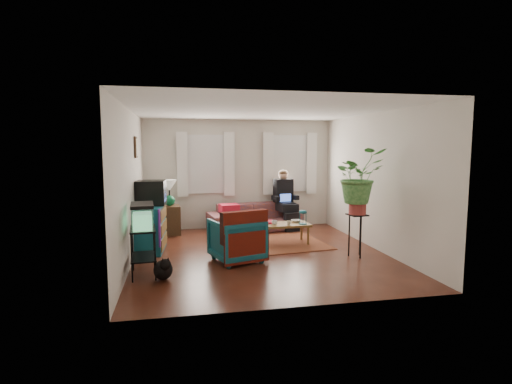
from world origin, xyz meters
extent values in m
cube|color=#4F2B14|center=(0.00, 0.00, 0.00)|extent=(4.50, 5.00, 0.01)
cube|color=white|center=(0.00, 0.00, 2.60)|extent=(4.50, 5.00, 0.01)
cube|color=silver|center=(0.00, 2.50, 1.30)|extent=(4.50, 0.01, 2.60)
cube|color=silver|center=(0.00, -2.50, 1.30)|extent=(4.50, 0.01, 2.60)
cube|color=silver|center=(-2.25, 0.00, 1.30)|extent=(0.01, 5.00, 2.60)
cube|color=silver|center=(2.25, 0.00, 1.30)|extent=(0.01, 5.00, 2.60)
cube|color=white|center=(-0.80, 2.48, 1.55)|extent=(1.08, 0.04, 1.38)
cube|color=white|center=(1.25, 2.48, 1.55)|extent=(1.08, 0.04, 1.38)
cube|color=white|center=(-0.80, 2.40, 1.55)|extent=(1.36, 0.06, 1.50)
cube|color=white|center=(1.25, 2.40, 1.55)|extent=(1.36, 0.06, 1.50)
cube|color=#3D2616|center=(-2.21, 0.85, 1.95)|extent=(0.04, 0.32, 0.40)
cube|color=maroon|center=(0.43, 0.67, 0.01)|extent=(2.18, 1.83, 0.01)
imported|color=brown|center=(0.29, 2.05, 0.42)|extent=(2.26, 1.17, 0.84)
cube|color=#3C2616|center=(-1.65, 1.99, 0.32)|extent=(0.47, 0.47, 0.65)
cube|color=#125B6D|center=(-1.99, 0.61, 0.43)|extent=(0.56, 1.00, 0.87)
cube|color=black|center=(-1.96, 0.70, 1.10)|extent=(0.57, 0.52, 0.46)
cube|color=black|center=(-2.00, -0.87, 0.37)|extent=(0.42, 0.68, 0.73)
cube|color=#7FD899|center=(-2.00, -0.87, 0.93)|extent=(0.38, 0.62, 0.39)
ellipsoid|color=black|center=(-1.71, -1.14, 0.18)|extent=(0.37, 0.48, 0.37)
imported|color=#11676B|center=(-0.49, -0.37, 0.41)|extent=(0.98, 0.95, 0.81)
cube|color=#9E0A0A|center=(-0.40, -0.67, 0.58)|extent=(0.84, 0.42, 0.67)
cube|color=brown|center=(0.63, 0.65, 0.21)|extent=(1.01, 0.56, 0.42)
imported|color=white|center=(0.41, 0.56, 0.46)|extent=(0.11, 0.11, 0.09)
imported|color=beige|center=(0.68, 0.49, 0.46)|extent=(0.09, 0.09, 0.09)
imported|color=white|center=(0.91, 0.75, 0.44)|extent=(0.20, 0.20, 0.05)
cylinder|color=#B21414|center=(0.36, 0.79, 0.43)|extent=(0.31, 0.31, 0.04)
cube|color=black|center=(1.65, -0.52, 0.39)|extent=(0.36, 0.36, 0.77)
imported|color=#599947|center=(1.65, -0.52, 1.30)|extent=(0.97, 0.86, 0.98)
camera|label=1|loc=(-1.47, -7.02, 1.96)|focal=28.00mm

